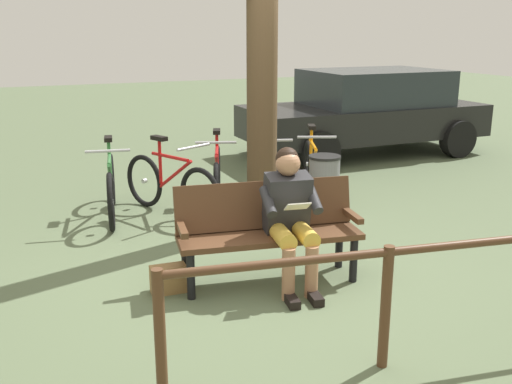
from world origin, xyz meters
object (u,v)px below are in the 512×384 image
Objects in this scene: bicycle_purple at (268,175)px; bicycle_red at (111,188)px; tree_trunk at (262,42)px; bicycle_black at (217,177)px; bench at (267,225)px; bicycle_silver at (312,170)px; bicycle_orange at (171,186)px; litter_bin at (324,187)px; handbag at (168,279)px; person_reading at (290,212)px; parked_car at (367,110)px.

bicycle_purple is 0.97× the size of bicycle_red.
tree_trunk reaches higher than bicycle_black.
bicycle_silver is at bearing -117.59° from bench.
bicycle_black is (0.65, -0.14, 0.00)m from bicycle_purple.
tree_trunk is 1.91m from bicycle_purple.
tree_trunk is at bearing 22.40° from bicycle_orange.
litter_bin is at bearing 38.29° from bicycle_orange.
bicycle_black is (1.27, -0.16, 0.00)m from bicycle_silver.
bicycle_silver reaches higher than handbag.
person_reading is at bearing 74.28° from tree_trunk.
litter_bin is at bearing 65.59° from bicycle_black.
handbag is at bearing -27.81° from bicycle_silver.
bench reaches higher than handbag.
person_reading is 0.72× the size of bicycle_red.
bench is at bearing 67.73° from tree_trunk.
bicycle_black and bicycle_orange have the same top height.
bicycle_silver is at bearing 103.54° from bicycle_black.
bicycle_orange is at bearing 84.74° from bicycle_red.
bicycle_red is at bearing -23.83° from litter_bin.
litter_bin is at bearing 2.77° from bicycle_silver.
parked_car is (-3.77, -4.48, 0.11)m from person_reading.
bicycle_black is at bearing 99.56° from bicycle_red.
tree_trunk is 2.55× the size of bicycle_black.
bicycle_black is at bearing -86.15° from person_reading.
tree_trunk is 0.97× the size of parked_car.
bicycle_silver and bicycle_purple have the same top height.
parked_car reaches higher than bicycle_orange.
bicycle_red is (0.94, -2.37, -0.15)m from bench.
bicycle_orange is at bearing -106.48° from handbag.
bicycle_red is (1.06, -2.56, -0.31)m from person_reading.
handbag is at bearing -24.22° from bicycle_purple.
handbag is at bearing 42.29° from tree_trunk.
bicycle_orange is at bearing -70.98° from person_reading.
bicycle_red is (1.51, -0.97, -1.67)m from tree_trunk.
bicycle_red is at bearing -77.13° from bicycle_purple.
person_reading reaches higher than bicycle_orange.
bicycle_black is at bearing -45.28° from litter_bin.
handbag is at bearing 29.80° from litter_bin.
bench is 0.97m from handbag.
bicycle_black is at bearing -78.37° from tree_trunk.
person_reading is 1.18m from handbag.
litter_bin is at bearing 176.73° from tree_trunk.
person_reading is at bearing 51.45° from litter_bin.
bicycle_purple is at bearing 66.26° from bicycle_orange.
bench is at bearing -46.53° from person_reading.
tree_trunk is 1.83m from litter_bin.
handbag is at bearing -8.33° from bicycle_black.
parked_car is at bearing 122.44° from bicycle_red.
parked_car is (-2.88, -2.09, 0.41)m from bicycle_purple.
bicycle_purple is at bearing 36.39° from parked_car.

